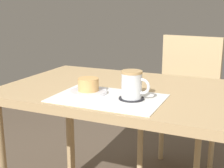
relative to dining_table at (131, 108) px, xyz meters
name	(u,v)px	position (x,y,z in m)	size (l,w,h in m)	color
dining_table	(131,108)	(0.00, 0.00, 0.00)	(1.13, 0.70, 0.73)	tan
wooden_chair	(183,101)	(0.11, 0.67, -0.14)	(0.47, 0.47, 0.90)	#D1B27F
placemat	(108,98)	(-0.03, -0.18, 0.09)	(0.43, 0.28, 0.00)	white
pastry_plate	(88,92)	(-0.13, -0.16, 0.10)	(0.15, 0.15, 0.01)	white
pastry	(88,84)	(-0.13, -0.16, 0.13)	(0.09, 0.09, 0.05)	#E0A860
coffee_coaster	(131,98)	(0.06, -0.16, 0.10)	(0.10, 0.10, 0.01)	#232328
coffee_mug	(132,84)	(0.06, -0.16, 0.15)	(0.11, 0.08, 0.11)	white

